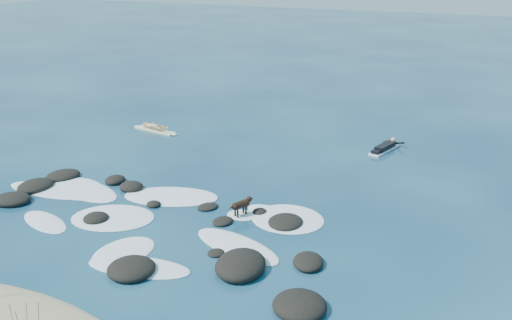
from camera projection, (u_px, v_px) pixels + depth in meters
The scene contains 6 objects.
ground at pixel (167, 210), 20.65m from camera, with size 160.00×160.00×0.00m, color #0A2642.
reef_rocks at pixel (138, 230), 18.95m from camera, with size 15.00×7.12×0.62m.
breaking_foam at pixel (149, 213), 20.42m from camera, with size 12.83×7.26×0.12m.
standing_surfer_rig at pixel (154, 119), 29.71m from camera, with size 2.99×0.89×1.70m.
paddling_surfer_rig at pixel (385, 147), 26.95m from camera, with size 1.31×2.52×0.44m.
dog at pixel (242, 204), 20.05m from camera, with size 0.56×1.02×0.69m.
Camera 1 is at (10.89, -15.67, 8.73)m, focal length 40.00 mm.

